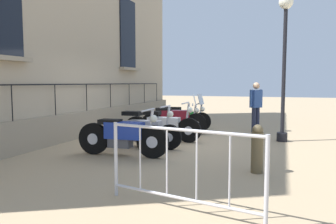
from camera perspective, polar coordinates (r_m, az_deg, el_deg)
The scene contains 10 objects.
ground_plane at distance 9.12m, azimuth -0.47°, elevation -5.00°, with size 60.00×60.00×0.00m, color tan.
motorcycle_blue at distance 7.23m, azimuth -7.80°, elevation -4.04°, with size 2.10×0.75×1.04m.
motorcycle_silver at distance 8.12m, azimuth -4.25°, elevation -3.27°, with size 1.98×0.68×1.05m.
motorcycle_white at distance 9.04m, azimuth -0.97°, elevation -2.43°, with size 2.18×0.69×1.07m.
motorcycle_maroon at distance 10.12m, azimuth 1.11°, elevation -1.43°, with size 1.99×0.84×1.26m.
motorcycle_green at distance 11.16m, azimuth 2.56°, elevation -1.00°, with size 1.98×0.65×1.23m.
lamppost at distance 9.46m, azimuth 19.53°, elevation 10.05°, with size 0.38×0.38×3.91m.
crowd_barrier at distance 4.16m, azimuth 2.33°, elevation -9.32°, with size 2.12×0.47×1.05m.
bollard at distance 6.07m, azimuth 15.18°, elevation -6.13°, with size 0.21×0.21×0.87m.
pedestrian_standing at distance 11.02m, azimuth 14.97°, elevation 1.30°, with size 0.39×0.44×1.61m.
Camera 1 is at (3.07, -8.44, 1.60)m, focal length 35.22 mm.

